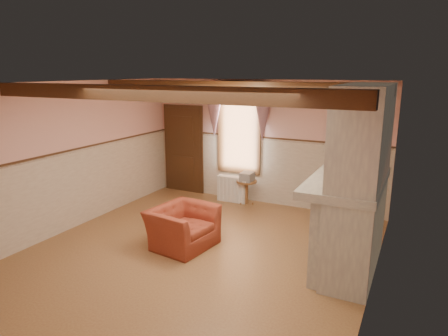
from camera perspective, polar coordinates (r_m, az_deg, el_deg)
The scene contains 26 objects.
floor at distance 6.90m, azimuth -3.69°, elevation -11.89°, with size 5.50×6.00×0.01m, color brown.
ceiling at distance 6.23m, azimuth -4.10°, elevation 12.04°, with size 5.50×6.00×0.01m, color silver.
wall_back at distance 9.08m, azimuth 5.72°, elevation 3.63°, with size 5.50×0.02×2.80m, color #DEA29A.
wall_front at distance 4.25m, azimuth -25.03°, elevation -9.44°, with size 5.50×0.02×2.80m, color #DEA29A.
wall_left at distance 8.13m, azimuth -20.88°, elevation 1.61°, with size 0.02×6.00×2.80m, color #DEA29A.
wall_right at distance 5.60m, azimuth 21.24°, elevation -3.59°, with size 0.02×6.00×2.80m, color #DEA29A.
wainscot at distance 6.61m, azimuth -3.79°, elevation -6.02°, with size 5.50×6.00×1.50m, color beige, non-canonical shape.
chair_rail at distance 6.40m, azimuth -3.90°, elevation 0.32°, with size 5.50×6.00×0.08m, color black, non-canonical shape.
firebox at distance 6.58m, azimuth 14.48°, elevation -9.34°, with size 0.20×0.95×0.90m, color black.
armchair at distance 7.01m, azimuth -5.94°, elevation -8.38°, with size 1.07×0.94×0.70m, color maroon.
side_table at distance 9.17m, azimuth 3.23°, elevation -3.45°, with size 0.47×0.47×0.55m, color brown.
book_stack at distance 9.04m, azimuth 3.32°, elevation -1.25°, with size 0.26×0.32×0.20m, color #B7AD8C.
radiator at distance 9.31m, azimuth 1.18°, elevation -3.02°, with size 0.70×0.18×0.60m, color silver.
bowl at distance 6.33m, azimuth 17.42°, elevation -0.73°, with size 0.38×0.38×0.09m, color brown.
mantel_clock at distance 6.98m, azimuth 18.38°, elevation 0.95°, with size 0.14×0.24×0.20m, color #311A0D.
oil_lamp at distance 6.87m, azimuth 18.26°, elevation 1.10°, with size 0.11×0.11×0.28m, color #B87A33.
candle_red at distance 5.87m, azimuth 16.67°, elevation -1.46°, with size 0.06×0.06×0.16m, color maroon.
jar_yellow at distance 5.74m, azimuth 16.40°, elevation -1.99°, with size 0.06×0.06×0.12m, color gold.
fireplace at distance 6.21m, azimuth 18.82°, elevation -1.75°, with size 0.85×2.00×2.80m, color gray.
mantel at distance 6.24m, azimuth 17.17°, elevation -1.92°, with size 1.05×2.05×0.12m, color gray.
overmantel_mirror at distance 6.15m, azimuth 15.86°, elevation 3.76°, with size 0.06×1.44×1.04m, color silver.
door at distance 10.01m, azimuth -5.76°, elevation 2.54°, with size 1.10×0.10×2.10m, color black.
window at distance 9.24m, azimuth 2.19°, elevation 5.43°, with size 1.06×0.08×2.02m, color white.
window_drapes at distance 9.09m, azimuth 1.99°, elevation 9.11°, with size 1.30×0.14×1.40m, color gray.
ceiling_beam_front at distance 5.23m, azimuth -10.87°, elevation 10.44°, with size 5.50×0.18×0.20m, color black.
ceiling_beam_back at distance 7.29m, azimuth 0.80°, elevation 11.53°, with size 5.50×0.18×0.20m, color black.
Camera 1 is at (3.16, -5.36, 2.98)m, focal length 32.00 mm.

